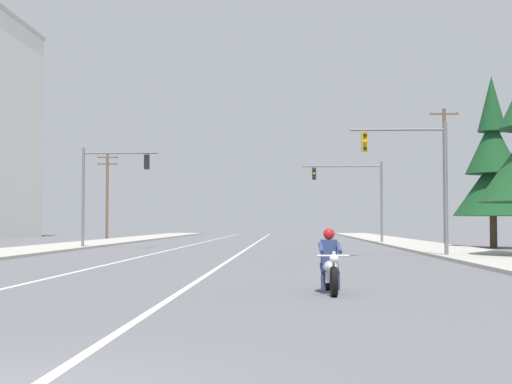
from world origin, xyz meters
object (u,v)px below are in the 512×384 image
(motorcycle_with_rider, at_px, (330,267))
(utility_pole_right_far, at_px, (445,173))
(traffic_signal_mid_right, at_px, (358,189))
(traffic_signal_near_right, at_px, (418,168))
(utility_pole_left_far, at_px, (107,193))
(conifer_tree_right_verge_far, at_px, (493,169))
(traffic_signal_near_left, at_px, (105,182))

(motorcycle_with_rider, bearing_deg, utility_pole_right_far, 73.87)
(motorcycle_with_rider, bearing_deg, traffic_signal_mid_right, 83.37)
(traffic_signal_mid_right, bearing_deg, motorcycle_with_rider, -96.63)
(traffic_signal_mid_right, xyz_separation_m, utility_pole_right_far, (6.44, -0.30, 1.11))
(traffic_signal_near_right, xyz_separation_m, traffic_signal_mid_right, (-0.65, 21.20, 0.10))
(utility_pole_right_far, bearing_deg, traffic_signal_mid_right, 177.31)
(motorcycle_with_rider, bearing_deg, utility_pole_left_far, 109.38)
(traffic_signal_mid_right, relative_size, conifer_tree_right_verge_far, 0.57)
(traffic_signal_near_right, distance_m, conifer_tree_right_verge_far, 14.28)
(utility_pole_left_far, bearing_deg, utility_pole_right_far, -27.44)
(traffic_signal_near_left, xyz_separation_m, traffic_signal_mid_right, (16.50, 10.86, 0.08))
(utility_pole_right_far, bearing_deg, motorcycle_with_rider, -106.13)
(traffic_signal_mid_right, distance_m, conifer_tree_right_verge_far, 11.58)
(motorcycle_with_rider, distance_m, conifer_tree_right_verge_far, 31.66)
(traffic_signal_near_left, xyz_separation_m, conifer_tree_right_verge_far, (24.05, 2.11, 0.89))
(traffic_signal_near_right, height_order, utility_pole_left_far, utility_pole_left_far)
(traffic_signal_near_right, bearing_deg, traffic_signal_mid_right, 91.76)
(motorcycle_with_rider, xyz_separation_m, utility_pole_left_far, (-18.53, 52.67, 3.95))
(utility_pole_left_far, xyz_separation_m, conifer_tree_right_verge_far, (30.47, -23.68, 0.44))
(traffic_signal_near_right, distance_m, traffic_signal_near_left, 20.03)
(utility_pole_right_far, height_order, utility_pole_left_far, utility_pole_right_far)
(motorcycle_with_rider, relative_size, utility_pole_right_far, 0.22)
(traffic_signal_near_left, relative_size, conifer_tree_right_verge_far, 0.57)
(traffic_signal_mid_right, bearing_deg, conifer_tree_right_verge_far, -49.15)
(motorcycle_with_rider, distance_m, utility_pole_right_far, 39.25)
(motorcycle_with_rider, relative_size, traffic_signal_near_left, 0.35)
(traffic_signal_near_left, distance_m, utility_pole_left_far, 26.59)
(utility_pole_right_far, bearing_deg, traffic_signal_near_left, -155.30)
(traffic_signal_near_right, xyz_separation_m, conifer_tree_right_verge_far, (6.91, 12.46, 0.91))
(motorcycle_with_rider, bearing_deg, traffic_signal_near_right, 73.05)
(traffic_signal_mid_right, bearing_deg, utility_pole_right_far, -2.69)
(motorcycle_with_rider, xyz_separation_m, traffic_signal_near_right, (5.04, 16.53, 3.48))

